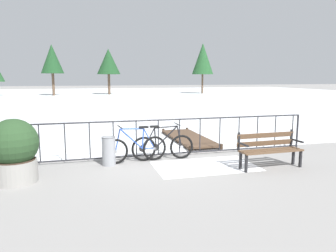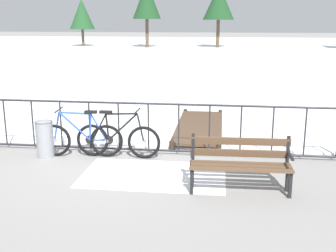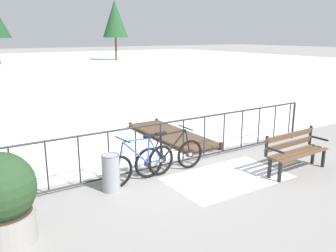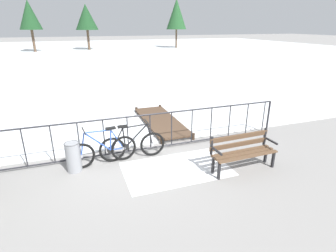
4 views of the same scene
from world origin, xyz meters
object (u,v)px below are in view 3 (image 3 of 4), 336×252
Objects in this scene: park_bench at (295,149)px; bicycle_second at (140,164)px; bicycle_near_railing at (170,157)px; planter_with_shrub at (0,199)px; trash_bin at (111,172)px.

bicycle_second is at bearing 156.58° from park_bench.
bicycle_near_railing is 1.26× the size of planter_with_shrub.
planter_with_shrub is at bearing -158.15° from trash_bin.
bicycle_second is at bearing -176.48° from bicycle_near_railing.
bicycle_second is at bearing 8.80° from trash_bin.
bicycle_near_railing and bicycle_second have the same top height.
bicycle_second reaches higher than park_bench.
trash_bin is (-0.70, -0.11, 0.00)m from bicycle_second.
park_bench is (3.10, -1.34, 0.14)m from bicycle_second.
park_bench is at bearing -4.13° from planter_with_shrub.
trash_bin is at bearing 162.03° from park_bench.
planter_with_shrub is at bearing -164.46° from bicycle_near_railing.
bicycle_second is 1.25× the size of planter_with_shrub.
bicycle_near_railing reaches higher than park_bench.
bicycle_near_railing is 1.00× the size of bicycle_second.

